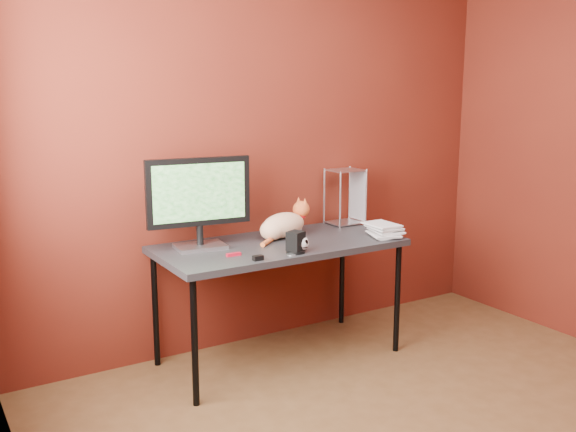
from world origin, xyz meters
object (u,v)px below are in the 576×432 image
monitor (199,198)px  skull_mug (300,243)px  cat (284,225)px  book_stack (373,165)px  speaker (296,243)px  desk (279,251)px

monitor → skull_mug: 0.64m
skull_mug → cat: bearing=83.6°
monitor → book_stack: (1.06, -0.28, 0.16)m
monitor → skull_mug: size_ratio=6.06×
skull_mug → speaker: speaker is taller
skull_mug → book_stack: 0.73m
desk → cat: (0.09, 0.11, 0.13)m
cat → monitor: bearing=162.9°
cat → skull_mug: (-0.10, -0.36, -0.03)m
desk → cat: 0.19m
skull_mug → monitor: bearing=150.7°
book_stack → monitor: bearing=164.9°
desk → monitor: (-0.47, 0.12, 0.35)m
desk → book_stack: size_ratio=1.64×
desk → skull_mug: (-0.01, -0.25, 0.10)m
desk → cat: cat is taller
cat → skull_mug: cat is taller
monitor → book_stack: 1.11m
cat → skull_mug: size_ratio=4.53×
monitor → book_stack: size_ratio=0.68×
desk → monitor: size_ratio=2.42×
skull_mug → speaker: bearing=-155.3°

